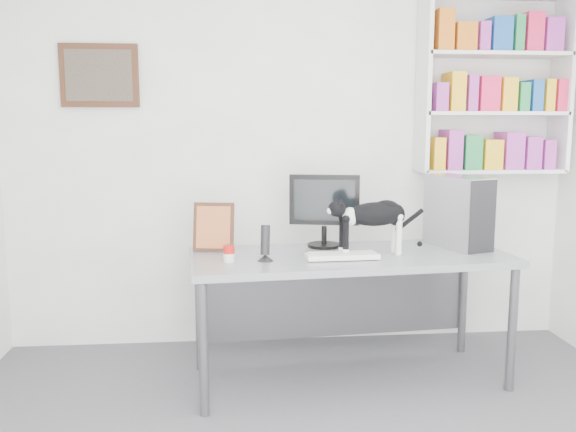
{
  "coord_description": "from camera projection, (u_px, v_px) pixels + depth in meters",
  "views": [
    {
      "loc": [
        -0.41,
        -2.32,
        1.59
      ],
      "look_at": [
        -0.06,
        1.53,
        0.99
      ],
      "focal_mm": 38.0,
      "sensor_mm": 36.0,
      "label": 1
    }
  ],
  "objects": [
    {
      "name": "room",
      "position": [
        340.0,
        185.0,
        2.36
      ],
      "size": [
        4.01,
        4.01,
        2.7
      ],
      "color": "#4B4C50",
      "rests_on": "ground"
    },
    {
      "name": "bookshelf",
      "position": [
        494.0,
        84.0,
        4.23
      ],
      "size": [
        1.03,
        0.28,
        1.24
      ],
      "primitive_type": "cube",
      "color": "silver",
      "rests_on": "room"
    },
    {
      "name": "wall_art",
      "position": [
        99.0,
        76.0,
        4.1
      ],
      "size": [
        0.52,
        0.04,
        0.42
      ],
      "primitive_type": "cube",
      "color": "#482317",
      "rests_on": "room"
    },
    {
      "name": "desk",
      "position": [
        349.0,
        318.0,
        3.75
      ],
      "size": [
        1.97,
        0.9,
        0.8
      ],
      "primitive_type": "cube",
      "rotation": [
        0.0,
        0.0,
        0.08
      ],
      "color": "gray",
      "rests_on": "room"
    },
    {
      "name": "monitor",
      "position": [
        324.0,
        210.0,
        3.87
      ],
      "size": [
        0.48,
        0.3,
        0.47
      ],
      "primitive_type": "cube",
      "rotation": [
        0.0,
        0.0,
        -0.21
      ],
      "color": "black",
      "rests_on": "desk"
    },
    {
      "name": "keyboard",
      "position": [
        342.0,
        256.0,
        3.57
      ],
      "size": [
        0.43,
        0.18,
        0.03
      ],
      "primitive_type": "cube",
      "rotation": [
        0.0,
        0.0,
        0.04
      ],
      "color": "silver",
      "rests_on": "desk"
    },
    {
      "name": "pc_tower",
      "position": [
        458.0,
        212.0,
        3.86
      ],
      "size": [
        0.33,
        0.5,
        0.45
      ],
      "primitive_type": "cube",
      "rotation": [
        0.0,
        0.0,
        0.32
      ],
      "color": "#A6A5AA",
      "rests_on": "desk"
    },
    {
      "name": "speaker",
      "position": [
        265.0,
        242.0,
        3.49
      ],
      "size": [
        0.12,
        0.12,
        0.22
      ],
      "primitive_type": "cylinder",
      "rotation": [
        0.0,
        0.0,
        -0.24
      ],
      "color": "black",
      "rests_on": "desk"
    },
    {
      "name": "leaning_print",
      "position": [
        214.0,
        226.0,
        3.76
      ],
      "size": [
        0.26,
        0.14,
        0.31
      ],
      "primitive_type": "cube",
      "rotation": [
        0.0,
        0.0,
        -0.17
      ],
      "color": "#482317",
      "rests_on": "desk"
    },
    {
      "name": "soup_can",
      "position": [
        229.0,
        254.0,
        3.48
      ],
      "size": [
        0.08,
        0.08,
        0.09
      ],
      "primitive_type": "cylinder",
      "rotation": [
        0.0,
        0.0,
        -0.34
      ],
      "color": "#B1140F",
      "rests_on": "desk"
    },
    {
      "name": "cat",
      "position": [
        373.0,
        228.0,
        3.63
      ],
      "size": [
        0.56,
        0.23,
        0.34
      ],
      "primitive_type": null,
      "rotation": [
        0.0,
        0.0,
        0.17
      ],
      "color": "black",
      "rests_on": "desk"
    }
  ]
}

